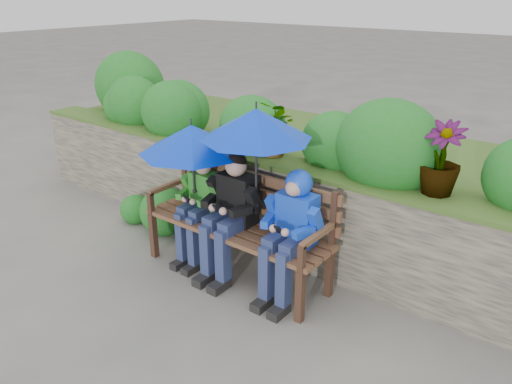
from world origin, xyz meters
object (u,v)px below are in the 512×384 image
Objects in this scene: park_bench at (241,218)px; umbrella_right at (256,124)px; boy_middle at (230,209)px; boy_left at (199,203)px; umbrella_left at (192,139)px; boy_right at (291,225)px.

umbrella_right reaches higher than park_bench.
park_bench is 1.57× the size of boy_middle.
boy_left is (-0.46, -0.09, 0.07)m from park_bench.
umbrella_left is 1.04× the size of umbrella_right.
umbrella_left is at bearing -179.21° from boy_right.
boy_middle is at bearing -0.09° from umbrella_left.
boy_middle is 1.03× the size of boy_right.
park_bench is 0.99m from umbrella_right.
boy_middle is 0.89m from umbrella_right.
umbrella_right reaches higher than boy_middle.
boy_middle reaches higher than boy_right.
boy_right is at bearing 1.39° from boy_middle.
umbrella_right is (0.72, 0.07, 0.25)m from umbrella_left.
umbrella_right is at bearing 173.19° from boy_right.
boy_right is 1.28m from umbrella_left.
umbrella_right is (0.26, 0.07, 0.85)m from boy_middle.
umbrella_right is at bearing -8.96° from park_bench.
boy_middle is 1.20× the size of umbrella_left.
boy_middle is at bearing -1.61° from boy_left.
boy_middle is at bearing -165.41° from umbrella_right.
umbrella_right is (-0.42, 0.05, 0.82)m from boy_right.
boy_left is 0.66m from umbrella_left.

